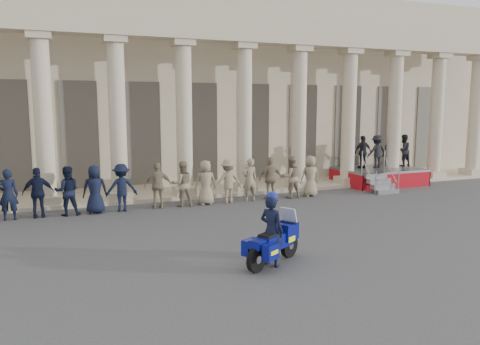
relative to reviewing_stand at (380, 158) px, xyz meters
name	(u,v)px	position (x,y,z in m)	size (l,w,h in m)	color
ground	(219,261)	(-10.95, -7.97, -1.25)	(90.00, 90.00, 0.00)	#404042
building	(126,91)	(-10.95, 6.77, 3.28)	(40.00, 12.50, 9.00)	#BAA98B
officer_rank	(27,193)	(-15.44, -1.54, -0.39)	(22.25, 0.64, 1.70)	black
reviewing_stand	(380,158)	(0.00, 0.00, 0.00)	(3.89, 3.77, 2.34)	gray
motorcycle	(274,242)	(-9.80, -8.65, -0.70)	(1.77, 1.30, 1.26)	black
rider	(272,229)	(-9.89, -8.70, -0.37)	(0.66, 0.73, 1.77)	black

